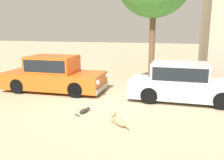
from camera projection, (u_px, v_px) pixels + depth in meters
ground_plane at (104, 105)px, 8.63m from camera, size 80.00×80.00×0.00m
parked_sedan_nearest at (54, 74)px, 10.45m from camera, size 4.62×1.99×1.56m
parked_sedan_second at (182, 82)px, 9.02m from camera, size 4.32×1.75×1.47m
stray_dog_spotted at (118, 120)px, 6.84m from camera, size 0.75×0.80×0.35m
stray_cat at (84, 111)px, 7.77m from camera, size 0.36×0.63×0.16m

